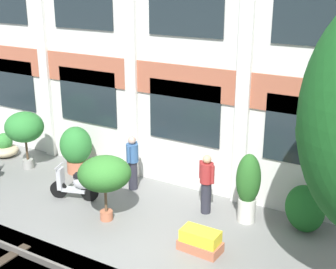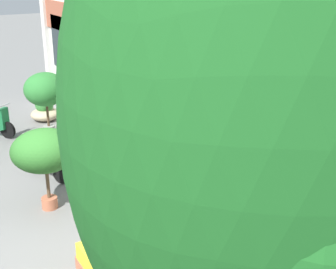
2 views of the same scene
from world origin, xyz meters
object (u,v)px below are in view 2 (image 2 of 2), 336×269
at_px(broadleaf_tree, 260,129).
at_px(resident_by_doorway, 168,189).
at_px(potted_plant_terracotta_small, 45,90).
at_px(scooter_near_curb, 49,160).
at_px(resident_watching_tracks, 119,145).
at_px(potted_plant_wide_bowl, 45,110).
at_px(topiary_hedge, 277,264).
at_px(potted_plant_square_trough, 100,266).
at_px(potted_plant_fluted_column, 87,120).
at_px(potted_plant_glazed_jar, 209,206).
at_px(potted_plant_low_pan, 45,151).

xyz_separation_m(broadleaf_tree, resident_by_doorway, (-4.04, 1.68, -2.68)).
height_order(potted_plant_terracotta_small, scooter_near_curb, potted_plant_terracotta_small).
height_order(broadleaf_tree, resident_watching_tracks, broadleaf_tree).
xyz_separation_m(potted_plant_wide_bowl, topiary_hedge, (10.00, 0.29, 0.27)).
height_order(potted_plant_wide_bowl, resident_watching_tracks, resident_watching_tracks).
bearing_deg(topiary_hedge, resident_by_doorway, -171.04).
bearing_deg(topiary_hedge, potted_plant_square_trough, -130.38).
bearing_deg(resident_watching_tracks, potted_plant_square_trough, 141.33).
bearing_deg(potted_plant_square_trough, potted_plant_fluted_column, 159.63).
distance_m(potted_plant_glazed_jar, topiary_hedge, 1.42).
xyz_separation_m(potted_plant_square_trough, potted_plant_wide_bowl, (-8.27, 1.74, 0.07)).
relative_size(broadleaf_tree, potted_plant_terracotta_small, 3.15).
relative_size(potted_plant_square_trough, potted_plant_low_pan, 0.58).
distance_m(potted_plant_square_trough, resident_by_doorway, 1.89).
relative_size(broadleaf_tree, resident_watching_tracks, 3.66).
xyz_separation_m(potted_plant_glazed_jar, scooter_near_curb, (-4.42, -1.27, -0.54)).
height_order(potted_plant_low_pan, resident_watching_tracks, potted_plant_low_pan).
height_order(potted_plant_glazed_jar, resident_watching_tracks, potted_plant_glazed_jar).
bearing_deg(potted_plant_fluted_column, resident_by_doorway, -3.81).
height_order(potted_plant_square_trough, potted_plant_wide_bowl, potted_plant_wide_bowl).
relative_size(resident_watching_tracks, topiary_hedge, 1.36).
bearing_deg(resident_by_doorway, potted_plant_low_pan, -29.33).
distance_m(potted_plant_square_trough, topiary_hedge, 2.69).
bearing_deg(potted_plant_terracotta_small, potted_plant_glazed_jar, 3.11).
bearing_deg(potted_plant_wide_bowl, potted_plant_square_trough, -11.86).
bearing_deg(topiary_hedge, scooter_near_curb, -165.21).
xyz_separation_m(potted_plant_wide_bowl, scooter_near_curb, (4.24, -1.23, 0.12)).
distance_m(potted_plant_low_pan, resident_by_doorway, 2.57).
xyz_separation_m(potted_plant_low_pan, resident_by_doorway, (1.97, 1.60, -0.39)).
height_order(scooter_near_curb, resident_watching_tracks, resident_watching_tracks).
distance_m(potted_plant_terracotta_small, resident_watching_tracks, 3.77).
xyz_separation_m(potted_plant_low_pan, potted_plant_wide_bowl, (-5.62, 1.69, -0.92)).
height_order(potted_plant_square_trough, resident_by_doorway, resident_by_doorway).
bearing_deg(scooter_near_curb, resident_watching_tracks, -143.09).
xyz_separation_m(potted_plant_glazed_jar, potted_plant_terracotta_small, (-7.19, -0.39, 0.37)).
xyz_separation_m(broadleaf_tree, potted_plant_glazed_jar, (-2.98, 1.80, -2.55)).
distance_m(broadleaf_tree, potted_plant_fluted_column, 9.26).
xyz_separation_m(potted_plant_square_trough, scooter_near_curb, (-4.03, 0.51, 0.20)).
bearing_deg(scooter_near_curb, topiary_hedge, 176.87).
bearing_deg(potted_plant_wide_bowl, potted_plant_low_pan, -16.73).
height_order(potted_plant_glazed_jar, potted_plant_wide_bowl, potted_plant_glazed_jar).
height_order(potted_plant_fluted_column, resident_watching_tracks, resident_watching_tracks).
bearing_deg(broadleaf_tree, potted_plant_low_pan, 179.28).
bearing_deg(potted_plant_square_trough, potted_plant_wide_bowl, 168.14).
bearing_deg(potted_plant_wide_bowl, topiary_hedge, 1.69).
xyz_separation_m(broadleaf_tree, potted_plant_fluted_column, (-8.63, 1.98, -2.73)).
xyz_separation_m(potted_plant_fluted_column, resident_by_doorway, (4.59, -0.31, 0.05)).
bearing_deg(potted_plant_terracotta_small, scooter_near_curb, -17.54).
height_order(potted_plant_glazed_jar, potted_plant_terracotta_small, potted_plant_terracotta_small).
xyz_separation_m(potted_plant_fluted_column, topiary_hedge, (7.00, 0.07, -0.22)).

